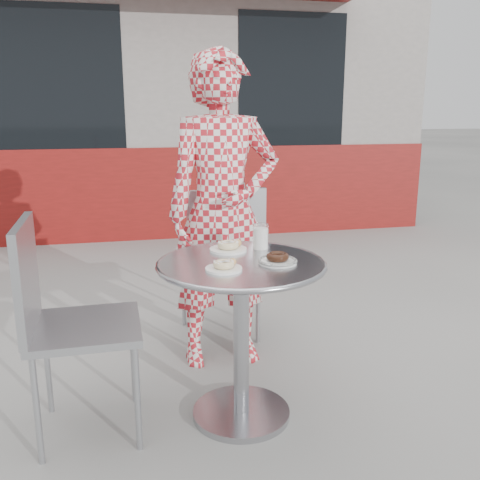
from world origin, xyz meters
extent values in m
plane|color=gray|center=(0.00, 0.00, 0.00)|extent=(60.00, 60.00, 0.00)
cube|color=gray|center=(0.00, 5.60, 1.50)|extent=(6.00, 4.00, 3.00)
cube|color=maroon|center=(0.00, 3.68, 0.50)|extent=(6.02, 0.20, 1.00)
cube|color=black|center=(-1.20, 3.61, 1.70)|extent=(1.60, 0.04, 1.40)
cube|color=black|center=(1.40, 3.61, 1.70)|extent=(1.20, 0.04, 1.40)
cylinder|color=#B6B6BB|center=(0.04, 0.01, 0.02)|extent=(0.46, 0.46, 0.03)
cylinder|color=#B6B6BB|center=(0.04, 0.01, 0.38)|extent=(0.07, 0.07, 0.73)
cylinder|color=#B6B6BB|center=(0.04, 0.01, 0.75)|extent=(0.73, 0.73, 0.02)
torus|color=#B6B6BB|center=(0.04, 0.01, 0.75)|extent=(0.75, 0.75, 0.02)
cube|color=#A0A2A7|center=(0.11, 0.96, 0.49)|extent=(0.48, 0.48, 0.03)
cube|color=#A0A2A7|center=(0.12, 0.74, 0.74)|extent=(0.46, 0.06, 0.46)
cube|color=#A0A2A7|center=(-0.64, 0.04, 0.49)|extent=(0.47, 0.47, 0.03)
cube|color=#A0A2A7|center=(-0.86, 0.04, 0.74)|extent=(0.04, 0.46, 0.46)
imported|color=#B01B24|center=(0.08, 0.62, 0.86)|extent=(0.65, 0.45, 1.72)
cylinder|color=white|center=(0.02, 0.20, 0.77)|extent=(0.18, 0.18, 0.01)
torus|color=tan|center=(0.02, 0.20, 0.79)|extent=(0.10, 0.10, 0.03)
sphere|color=#B77A3F|center=(0.07, 0.22, 0.79)|extent=(0.04, 0.04, 0.04)
cylinder|color=white|center=(-0.06, -0.10, 0.77)|extent=(0.15, 0.15, 0.01)
torus|color=tan|center=(-0.06, -0.10, 0.78)|extent=(0.09, 0.09, 0.03)
sphere|color=#B77A3F|center=(-0.01, -0.08, 0.79)|extent=(0.03, 0.03, 0.03)
cylinder|color=white|center=(0.19, -0.04, 0.77)|extent=(0.17, 0.17, 0.01)
torus|color=black|center=(0.19, -0.04, 0.79)|extent=(0.10, 0.10, 0.03)
torus|color=black|center=(0.19, -0.04, 0.77)|extent=(0.17, 0.17, 0.01)
cylinder|color=white|center=(0.18, 0.20, 0.81)|extent=(0.07, 0.07, 0.10)
cylinder|color=white|center=(0.18, 0.20, 0.82)|extent=(0.08, 0.08, 0.12)
camera|label=1|loc=(-0.44, -2.20, 1.42)|focal=40.00mm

